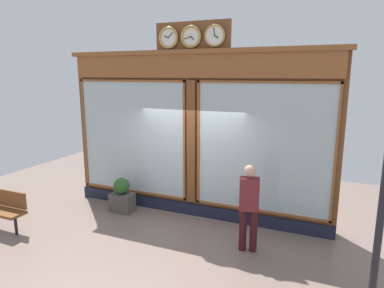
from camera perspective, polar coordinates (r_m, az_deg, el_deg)
ground_plane at (r=6.14m, az=-11.13°, el=-21.05°), size 14.00×14.00×0.00m
shop_facade at (r=7.87m, az=0.36°, el=1.69°), size 6.48×0.42×4.41m
pedestrian at (r=6.49m, az=9.53°, el=-9.91°), size 0.40×0.30×1.69m
planter_box at (r=8.57m, az=-11.59°, el=-9.57°), size 0.56×0.36×0.46m
planter_shrub at (r=8.43m, az=-11.71°, el=-6.88°), size 0.39×0.39×0.39m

